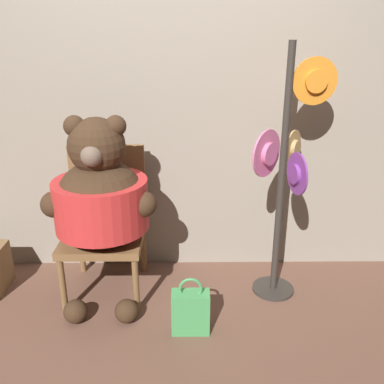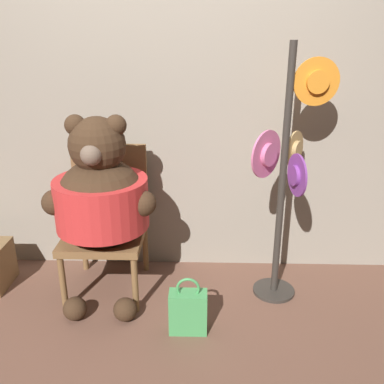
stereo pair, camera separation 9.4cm
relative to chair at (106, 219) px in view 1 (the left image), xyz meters
The scene contains 6 objects.
ground_plane 0.72m from the chair, 39.48° to the right, with size 14.00×14.00×0.00m, color brown.
wall_back 0.83m from the chair, 37.85° to the left, with size 8.00×0.10×2.28m.
chair is the anchor object (origin of this frame).
teddy_bear 0.29m from the chair, 84.41° to the right, with size 0.69×0.61×1.22m.
hat_display_rack 1.22m from the chair, ahead, with size 0.52×0.52×1.62m.
handbag_on_ground 0.85m from the chair, 42.98° to the right, with size 0.22×0.11×0.36m.
Camera 1 is at (0.14, -2.26, 1.69)m, focal length 40.00 mm.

